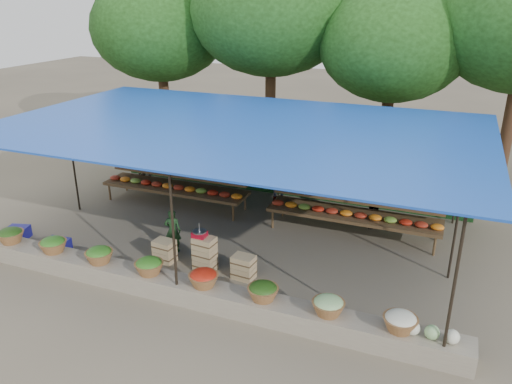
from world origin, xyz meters
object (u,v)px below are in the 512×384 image
at_px(blue_crate_front, 18,232).
at_px(blue_crate_back, 58,246).
at_px(crate_counter, 204,257).
at_px(weighing_scale, 199,234).
at_px(vendor_seated, 173,231).

xyz_separation_m(blue_crate_front, blue_crate_back, (1.40, -0.21, 0.01)).
height_order(crate_counter, weighing_scale, weighing_scale).
bearing_deg(blue_crate_front, weighing_scale, -11.27).
bearing_deg(vendor_seated, weighing_scale, 137.38).
distance_m(crate_counter, vendor_seated, 1.16).
bearing_deg(crate_counter, blue_crate_front, -175.97).
distance_m(weighing_scale, blue_crate_back, 3.52).
bearing_deg(crate_counter, blue_crate_back, -170.89).
xyz_separation_m(weighing_scale, vendor_seated, (-0.96, 0.48, -0.33)).
distance_m(vendor_seated, blue_crate_front, 3.96).
xyz_separation_m(weighing_scale, blue_crate_front, (-4.81, -0.34, -0.70)).
distance_m(crate_counter, blue_crate_front, 4.90).
relative_size(blue_crate_front, blue_crate_back, 0.93).
height_order(weighing_scale, blue_crate_back, weighing_scale).
height_order(weighing_scale, vendor_seated, weighing_scale).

